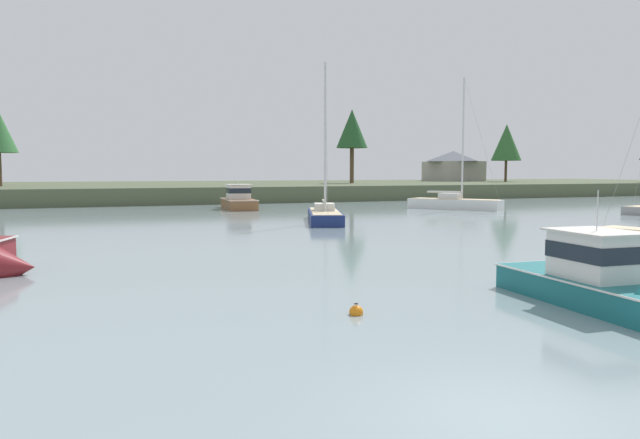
# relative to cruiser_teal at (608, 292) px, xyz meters

# --- Properties ---
(ground_plane) EXTENTS (488.79, 488.79, 0.00)m
(ground_plane) POSITION_rel_cruiser_teal_xyz_m (-7.15, -4.59, -0.49)
(ground_plane) COLOR gray
(far_shore_bank) EXTENTS (219.95, 49.19, 1.95)m
(far_shore_bank) POSITION_rel_cruiser_teal_xyz_m (-7.15, 79.63, 0.48)
(far_shore_bank) COLOR #4C563D
(far_shore_bank) RESTS_ON ground
(cruiser_teal) EXTENTS (2.53, 7.07, 3.98)m
(cruiser_teal) POSITION_rel_cruiser_teal_xyz_m (0.00, 0.00, 0.00)
(cruiser_teal) COLOR #196B70
(cruiser_teal) RESTS_ON ground
(cruiser_wood) EXTENTS (3.35, 8.61, 4.38)m
(cruiser_wood) POSITION_rel_cruiser_teal_xyz_m (0.96, 46.96, 0.05)
(cruiser_wood) COLOR brown
(cruiser_wood) RESTS_ON ground
(sailboat_navy) EXTENTS (5.11, 9.31, 12.18)m
(sailboat_navy) POSITION_rel_cruiser_teal_xyz_m (3.25, 28.75, -0.23)
(sailboat_navy) COLOR navy
(sailboat_navy) RESTS_ON ground
(sailboat_white) EXTENTS (7.29, 8.95, 13.69)m
(sailboat_white) POSITION_rel_cruiser_teal_xyz_m (21.04, 37.96, -0.20)
(sailboat_white) COLOR white
(sailboat_white) RESTS_ON ground
(mooring_buoy_orange) EXTENTS (0.37, 0.37, 0.42)m
(mooring_buoy_orange) POSITION_rel_cruiser_teal_xyz_m (-6.62, 2.00, -0.43)
(mooring_buoy_orange) COLOR orange
(mooring_buoy_orange) RESTS_ON ground
(shore_tree_far_right) EXTENTS (5.36, 5.36, 10.36)m
(shore_tree_far_right) POSITION_rel_cruiser_teal_xyz_m (57.32, 75.00, 8.52)
(shore_tree_far_right) COLOR brown
(shore_tree_far_right) RESTS_ON far_shore_bank
(shore_tree_inland_c) EXTENTS (4.94, 4.94, 11.60)m
(shore_tree_inland_c) POSITION_rel_cruiser_teal_xyz_m (25.69, 72.99, 9.94)
(shore_tree_inland_c) COLOR brown
(shore_tree_inland_c) RESTS_ON far_shore_bank
(cottage_behind_trees) EXTENTS (8.77, 10.64, 5.79)m
(cottage_behind_trees) POSITION_rel_cruiser_teal_xyz_m (52.63, 84.67, 4.46)
(cottage_behind_trees) COLOR #9E998E
(cottage_behind_trees) RESTS_ON far_shore_bank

